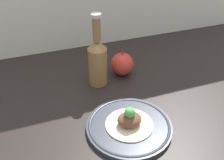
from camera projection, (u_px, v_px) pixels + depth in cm
name	position (u px, v px, depth cm)	size (l,w,h in cm)	color
ground_plane	(131.00, 122.00, 83.93)	(180.00, 110.00, 4.00)	black
plate	(129.00, 126.00, 78.23)	(25.69, 25.69, 1.65)	#2D333D
plated_food	(129.00, 120.00, 76.86)	(14.32, 14.32, 6.50)	beige
cider_bottle	(98.00, 60.00, 92.80)	(6.87, 6.87, 26.80)	olive
apple	(122.00, 64.00, 100.85)	(8.83, 8.83, 10.52)	red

